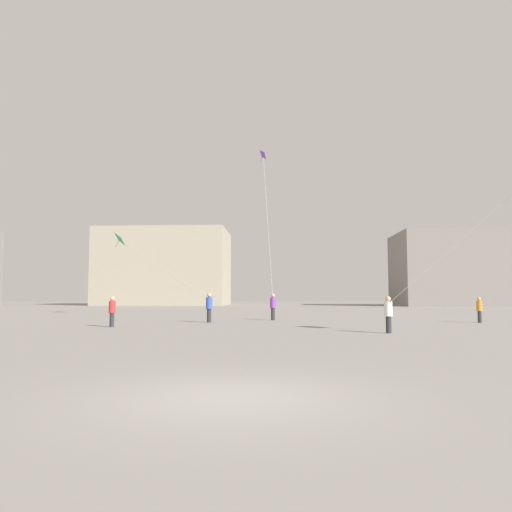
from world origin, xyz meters
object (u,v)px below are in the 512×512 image
Objects in this scene: person_in_red at (112,310)px; person_in_blue at (209,306)px; kite_violet_delta at (264,159)px; person_in_white at (388,313)px; building_right_hall at (466,269)px; building_centre_hall at (165,268)px; kite_emerald_delta at (121,240)px; person_in_orange at (479,309)px; person_in_purple at (273,306)px.

person_in_red is 6.61m from person_in_blue.
person_in_blue is 16.99m from kite_violet_delta.
person_in_blue reaches higher than person_in_red.
person_in_white is at bearing -12.98° from person_in_red.
kite_violet_delta is 0.54× the size of building_right_hall.
person_in_red is 0.07× the size of building_centre_hall.
person_in_white is at bearing -49.46° from kite_emerald_delta.
person_in_white is 24.21m from kite_violet_delta.
kite_emerald_delta reaches higher than person_in_blue.
building_centre_hall is (-19.23, 51.16, -6.50)m from kite_violet_delta.
person_in_red is at bearing 179.52° from person_in_white.
building_centre_hall is at bearing 110.60° from kite_violet_delta.
person_in_blue is 16.96m from person_in_orange.
building_centre_hall reaches higher than person_in_white.
kite_emerald_delta is 49.46m from building_centre_hall.
kite_emerald_delta is (-13.69, 9.93, 5.78)m from person_in_purple.
person_in_white is 0.07× the size of building_centre_hall.
person_in_blue is at bearing -107.03° from kite_violet_delta.
building_centre_hall reaches higher than kite_emerald_delta.
person_in_red is at bearing -80.51° from building_centre_hall.
person_in_orange is at bearing -25.87° from kite_emerald_delta.
person_in_red is 21.65m from kite_violet_delta.
person_in_blue is 12.72m from person_in_white.
building_right_hall reaches higher than person_in_purple.
building_right_hall is (47.76, 42.47, -0.46)m from kite_emerald_delta.
person_in_orange is at bearing -4.28° from person_in_blue.
person_in_white is at bearing 56.37° from person_in_orange.
person_in_red is 19.28m from kite_emerald_delta.
person_in_blue is 1.17× the size of person_in_orange.
building_centre_hall is at bearing 99.49° from person_in_blue.
person_in_orange is at bearing -62.08° from building_centre_hall.
person_in_purple is at bearing -84.86° from kite_violet_delta.
person_in_blue is at bearing -163.96° from person_in_purple.
person_in_purple is 62.73m from building_right_hall.
kite_violet_delta is (12.99, -2.10, 6.78)m from kite_emerald_delta.
kite_emerald_delta is 63.91m from building_right_hall.
kite_emerald_delta is at bearing 122.47° from person_in_purple.
kite_emerald_delta is at bearing 170.81° from kite_violet_delta.
person_in_orange is 0.11× the size of kite_emerald_delta.
person_in_purple is 17.87m from kite_emerald_delta.
building_centre_hall is (-15.87, 62.12, 6.04)m from person_in_blue.
building_right_hall is (29.00, 64.40, 5.41)m from person_in_white.
kite_emerald_delta is at bearing -138.35° from building_right_hall.
kite_violet_delta is (-13.60, 10.79, 12.69)m from person_in_orange.
building_centre_hall reaches higher than person_in_purple.
kite_emerald_delta reaches higher than person_in_red.
kite_violet_delta is at bearing 73.56° from person_in_purple.
building_right_hall is at bearing 35.40° from person_in_purple.
person_in_blue reaches higher than person_in_orange.
person_in_red is 0.99× the size of person_in_white.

